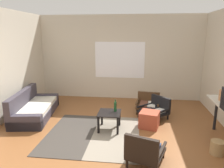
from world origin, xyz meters
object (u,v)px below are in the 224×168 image
object	(u,v)px
armchair_striped_foreground	(145,151)
wicker_basket	(217,148)
couch	(34,108)
coffee_table	(109,116)
armchair_by_window	(148,103)
armchair_corner	(155,109)
glass_bottle	(115,106)
ottoman_orange	(149,119)

from	to	relation	value
armchair_striped_foreground	wicker_basket	world-z (taller)	armchair_striped_foreground
wicker_basket	couch	bearing A→B (deg)	162.27
wicker_basket	coffee_table	bearing A→B (deg)	159.61
armchair_by_window	armchair_striped_foreground	xyz separation A→B (m)	(-0.17, -2.49, 0.00)
coffee_table	wicker_basket	distance (m)	2.18
armchair_corner	glass_bottle	world-z (taller)	glass_bottle
glass_bottle	wicker_basket	world-z (taller)	glass_bottle
armchair_striped_foreground	ottoman_orange	bearing A→B (deg)	84.04
couch	armchair_striped_foreground	bearing A→B (deg)	-32.70
armchair_striped_foreground	wicker_basket	distance (m)	1.39
coffee_table	armchair_by_window	size ratio (longest dim) A/B	0.79
armchair_by_window	glass_bottle	size ratio (longest dim) A/B	2.49
armchair_corner	armchair_by_window	bearing A→B (deg)	112.17
ottoman_orange	coffee_table	bearing A→B (deg)	-164.97
ottoman_orange	armchair_striped_foreground	bearing A→B (deg)	-95.96
wicker_basket	armchair_by_window	bearing A→B (deg)	119.51
wicker_basket	armchair_corner	bearing A→B (deg)	121.29
armchair_by_window	armchair_striped_foreground	distance (m)	2.49
armchair_striped_foreground	glass_bottle	bearing A→B (deg)	114.63
ottoman_orange	wicker_basket	world-z (taller)	ottoman_orange
armchair_corner	glass_bottle	distance (m)	1.23
couch	coffee_table	distance (m)	2.14
armchair_corner	wicker_basket	size ratio (longest dim) A/B	3.42
armchair_striped_foreground	armchair_corner	bearing A→B (deg)	80.73
armchair_corner	wicker_basket	xyz separation A→B (m)	(0.96, -1.58, -0.11)
couch	wicker_basket	world-z (taller)	couch
armchair_corner	ottoman_orange	distance (m)	0.62
coffee_table	armchair_striped_foreground	xyz separation A→B (m)	(0.74, -1.25, -0.06)
couch	ottoman_orange	distance (m)	2.97
couch	ottoman_orange	size ratio (longest dim) A/B	4.64
armchair_striped_foreground	glass_bottle	size ratio (longest dim) A/B	2.81
couch	armchair_corner	distance (m)	3.15
armchair_corner	couch	bearing A→B (deg)	-175.05
coffee_table	glass_bottle	bearing A→B (deg)	39.98
ottoman_orange	armchair_by_window	bearing A→B (deg)	89.29
couch	armchair_by_window	world-z (taller)	couch
armchair_by_window	ottoman_orange	distance (m)	1.01
armchair_by_window	ottoman_orange	size ratio (longest dim) A/B	1.61
couch	glass_bottle	world-z (taller)	couch
ottoman_orange	glass_bottle	world-z (taller)	glass_bottle
ottoman_orange	glass_bottle	size ratio (longest dim) A/B	1.54
coffee_table	armchair_striped_foreground	bearing A→B (deg)	-59.32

